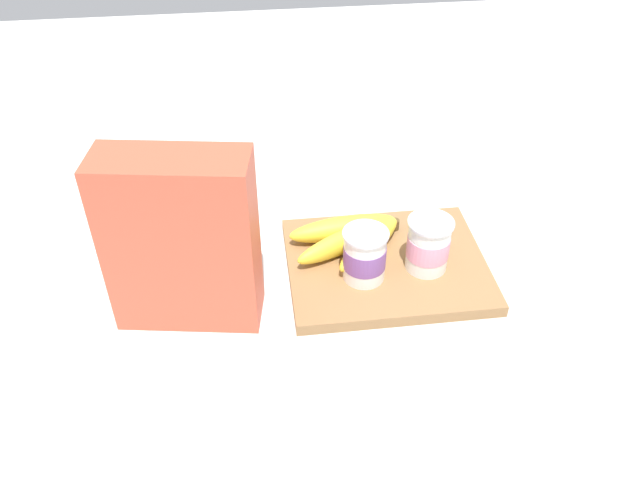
{
  "coord_description": "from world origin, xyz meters",
  "views": [
    {
      "loc": [
        0.2,
        0.74,
        0.66
      ],
      "look_at": [
        0.1,
        0.0,
        0.07
      ],
      "focal_mm": 36.24,
      "sensor_mm": 36.0,
      "label": 1
    }
  ],
  "objects_px": {
    "cutting_board": "(386,265)",
    "yogurt_cup_back": "(365,255)",
    "cereal_box": "(181,242)",
    "yogurt_cup_front": "(428,245)",
    "banana_bunch": "(352,236)"
  },
  "relations": [
    {
      "from": "cutting_board",
      "to": "yogurt_cup_back",
      "type": "bearing_deg",
      "value": 37.49
    },
    {
      "from": "yogurt_cup_front",
      "to": "yogurt_cup_back",
      "type": "distance_m",
      "value": 0.1
    },
    {
      "from": "yogurt_cup_front",
      "to": "yogurt_cup_back",
      "type": "xyz_separation_m",
      "value": [
        0.1,
        0.01,
        -0.0
      ]
    },
    {
      "from": "yogurt_cup_front",
      "to": "banana_bunch",
      "type": "relative_size",
      "value": 0.45
    },
    {
      "from": "cutting_board",
      "to": "cereal_box",
      "type": "relative_size",
      "value": 1.17
    },
    {
      "from": "yogurt_cup_front",
      "to": "banana_bunch",
      "type": "distance_m",
      "value": 0.12
    },
    {
      "from": "cutting_board",
      "to": "yogurt_cup_front",
      "type": "xyz_separation_m",
      "value": [
        -0.06,
        0.02,
        0.05
      ]
    },
    {
      "from": "banana_bunch",
      "to": "yogurt_cup_back",
      "type": "bearing_deg",
      "value": 93.93
    },
    {
      "from": "cutting_board",
      "to": "yogurt_cup_back",
      "type": "relative_size",
      "value": 3.68
    },
    {
      "from": "yogurt_cup_front",
      "to": "yogurt_cup_back",
      "type": "bearing_deg",
      "value": 6.18
    },
    {
      "from": "yogurt_cup_back",
      "to": "cereal_box",
      "type": "bearing_deg",
      "value": 5.41
    },
    {
      "from": "yogurt_cup_back",
      "to": "banana_bunch",
      "type": "distance_m",
      "value": 0.08
    },
    {
      "from": "cutting_board",
      "to": "cereal_box",
      "type": "distance_m",
      "value": 0.32
    },
    {
      "from": "cereal_box",
      "to": "yogurt_cup_front",
      "type": "bearing_deg",
      "value": -165.05
    },
    {
      "from": "yogurt_cup_back",
      "to": "banana_bunch",
      "type": "relative_size",
      "value": 0.43
    }
  ]
}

